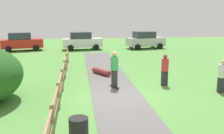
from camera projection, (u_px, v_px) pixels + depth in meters
name	position (u px, v px, depth m)	size (l,w,h in m)	color
ground_plane	(117.00, 96.00, 12.05)	(60.00, 60.00, 0.00)	#568E42
asphalt_path	(117.00, 96.00, 12.05)	(2.40, 28.00, 0.02)	#605E5B
wooden_fence	(60.00, 84.00, 11.59)	(0.12, 18.12, 1.10)	#997A51
trash_bin	(79.00, 133.00, 7.34)	(0.56, 0.56, 0.90)	black
skater_riding	(114.00, 68.00, 13.17)	(0.48, 0.82, 1.92)	black
skater_fallen	(102.00, 72.00, 16.32)	(1.47, 1.54, 0.36)	maroon
bystander_red	(165.00, 68.00, 13.70)	(0.41, 0.41, 1.71)	#2D2D33
bystander_white	(222.00, 75.00, 12.47)	(0.39, 0.39, 1.63)	#2D2D33
parked_car_white	(82.00, 41.00, 27.78)	(4.34, 2.30, 1.92)	silver
parked_car_red	(21.00, 42.00, 26.96)	(4.49, 2.76, 1.92)	red
parked_car_silver	(145.00, 40.00, 28.69)	(4.45, 2.59, 1.92)	#B7B7BC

